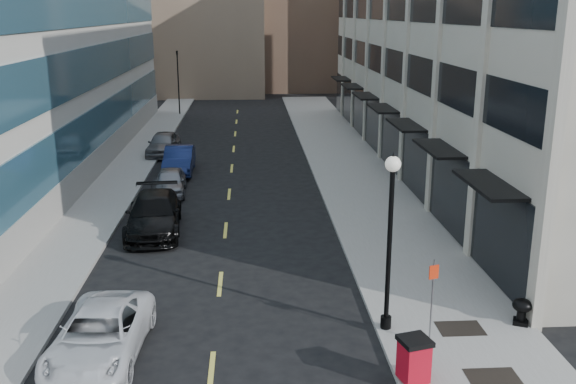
{
  "coord_description": "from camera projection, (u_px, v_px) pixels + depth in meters",
  "views": [
    {
      "loc": [
        1.17,
        -13.83,
        9.63
      ],
      "look_at": [
        2.62,
        9.94,
        2.91
      ],
      "focal_mm": 40.0,
      "sensor_mm": 36.0,
      "label": 1
    }
  ],
  "objects": [
    {
      "name": "grate_far",
      "position": [
        460.0,
        328.0,
        19.89
      ],
      "size": [
        1.4,
        1.0,
        0.01
      ],
      "primitive_type": "cube",
      "color": "black",
      "rests_on": "sidewalk_right"
    },
    {
      "name": "urn_planter",
      "position": [
        522.0,
        309.0,
        20.06
      ],
      "size": [
        0.61,
        0.61,
        0.85
      ],
      "rotation": [
        0.0,
        0.0,
        -0.43
      ],
      "color": "black",
      "rests_on": "sidewalk_right"
    },
    {
      "name": "sign_post",
      "position": [
        433.0,
        290.0,
        18.59
      ],
      "size": [
        0.3,
        0.12,
        2.65
      ],
      "rotation": [
        0.0,
        0.0,
        0.32
      ],
      "color": "slate",
      "rests_on": "sidewalk_right"
    },
    {
      "name": "skyline_tan_far",
      "position": [
        135.0,
        1.0,
        86.96
      ],
      "size": [
        12.0,
        14.0,
        22.0
      ],
      "primitive_type": "cube",
      "color": "#826C55",
      "rests_on": "ground"
    },
    {
      "name": "building_right",
      "position": [
        498.0,
        22.0,
        40.31
      ],
      "size": [
        15.3,
        46.5,
        18.25
      ],
      "color": "#C0B6A2",
      "rests_on": "ground"
    },
    {
      "name": "car_white_van",
      "position": [
        100.0,
        335.0,
        18.32
      ],
      "size": [
        2.62,
        5.27,
        1.43
      ],
      "primitive_type": "imported",
      "rotation": [
        0.0,
        0.0,
        -0.05
      ],
      "color": "silver",
      "rests_on": "ground"
    },
    {
      "name": "road_centerline",
      "position": [
        228.0,
        210.0,
        32.16
      ],
      "size": [
        0.15,
        68.2,
        0.01
      ],
      "color": "#D8CC4C",
      "rests_on": "ground"
    },
    {
      "name": "lamppost",
      "position": [
        390.0,
        228.0,
        19.06
      ],
      "size": [
        0.47,
        0.47,
        5.59
      ],
      "color": "black",
      "rests_on": "sidewalk_right"
    },
    {
      "name": "grate_mid",
      "position": [
        493.0,
        378.0,
        17.2
      ],
      "size": [
        1.4,
        1.0,
        0.01
      ],
      "primitive_type": "cube",
      "color": "black",
      "rests_on": "sidewalk_right"
    },
    {
      "name": "car_black_pickup",
      "position": [
        154.0,
        214.0,
        28.87
      ],
      "size": [
        2.76,
        5.96,
        1.69
      ],
      "primitive_type": "imported",
      "rotation": [
        0.0,
        0.0,
        0.07
      ],
      "color": "black",
      "rests_on": "ground"
    },
    {
      "name": "car_blue_sedan",
      "position": [
        179.0,
        160.0,
        39.56
      ],
      "size": [
        1.79,
        4.93,
        1.61
      ],
      "primitive_type": "imported",
      "rotation": [
        0.0,
        0.0,
        0.02
      ],
      "color": "navy",
      "rests_on": "ground"
    },
    {
      "name": "sidewalk_right",
      "position": [
        365.0,
        191.0,
        35.47
      ],
      "size": [
        5.0,
        80.0,
        0.15
      ],
      "primitive_type": "cube",
      "color": "gray",
      "rests_on": "ground"
    },
    {
      "name": "car_silver_sedan",
      "position": [
        170.0,
        182.0,
        34.94
      ],
      "size": [
        1.89,
        4.17,
        1.39
      ],
      "primitive_type": "imported",
      "rotation": [
        0.0,
        0.0,
        0.06
      ],
      "color": "gray",
      "rests_on": "ground"
    },
    {
      "name": "skyline_stone",
      "position": [
        387.0,
        8.0,
        77.57
      ],
      "size": [
        10.0,
        14.0,
        20.0
      ],
      "primitive_type": "cube",
      "color": "#C0B6A2",
      "rests_on": "ground"
    },
    {
      "name": "sidewalk_left",
      "position": [
        109.0,
        195.0,
        34.65
      ],
      "size": [
        3.0,
        80.0,
        0.15
      ],
      "primitive_type": "cube",
      "color": "gray",
      "rests_on": "ground"
    },
    {
      "name": "car_grey_sedan",
      "position": [
        164.0,
        144.0,
        44.42
      ],
      "size": [
        2.21,
        4.83,
        1.61
      ],
      "primitive_type": "imported",
      "rotation": [
        0.0,
        0.0,
        -0.07
      ],
      "color": "slate",
      "rests_on": "ground"
    },
    {
      "name": "traffic_signal",
      "position": [
        177.0,
        55.0,
        60.07
      ],
      "size": [
        0.66,
        0.66,
        6.98
      ],
      "color": "black",
      "rests_on": "ground"
    },
    {
      "name": "trash_bin",
      "position": [
        414.0,
        358.0,
        16.89
      ],
      "size": [
        0.95,
        0.96,
        1.26
      ],
      "rotation": [
        0.0,
        0.0,
        0.27
      ],
      "color": "red",
      "rests_on": "sidewalk_right"
    }
  ]
}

